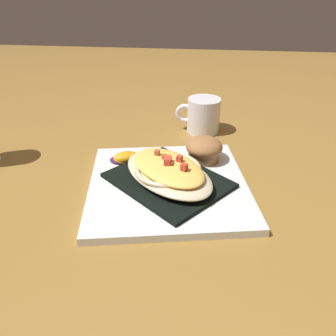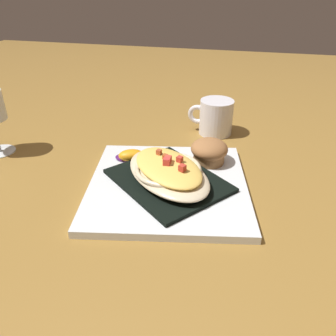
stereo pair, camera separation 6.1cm
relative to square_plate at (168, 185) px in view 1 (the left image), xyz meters
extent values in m
plane|color=olive|center=(0.00, 0.00, -0.01)|extent=(2.60, 2.60, 0.00)
cube|color=white|center=(0.00, 0.00, 0.00)|extent=(0.34, 0.34, 0.01)
cube|color=black|center=(0.00, 0.00, 0.01)|extent=(0.25, 0.26, 0.01)
ellipsoid|color=beige|center=(0.00, 0.00, 0.03)|extent=(0.23, 0.23, 0.03)
torus|color=beige|center=(0.00, 0.00, 0.04)|extent=(0.17, 0.17, 0.01)
ellipsoid|color=#F7CA5B|center=(0.00, 0.00, 0.04)|extent=(0.19, 0.18, 0.02)
cube|color=#D93E38|center=(0.01, 0.00, 0.06)|extent=(0.01, 0.01, 0.01)
cube|color=#CA3C30|center=(-0.01, 0.02, 0.06)|extent=(0.01, 0.01, 0.01)
cube|color=#B55427|center=(-0.01, -0.01, 0.05)|extent=(0.01, 0.01, 0.01)
cube|color=red|center=(0.02, 0.03, 0.06)|extent=(0.01, 0.01, 0.01)
cube|color=#DA483A|center=(0.00, 0.00, 0.06)|extent=(0.01, 0.01, 0.01)
cube|color=#B85030|center=(-0.02, -0.02, 0.05)|extent=(0.01, 0.01, 0.01)
cylinder|color=#98693E|center=(-0.09, 0.06, 0.02)|extent=(0.06, 0.06, 0.02)
ellipsoid|color=#9D693D|center=(-0.09, 0.06, 0.04)|extent=(0.07, 0.07, 0.04)
ellipsoid|color=#4C0F23|center=(-0.09, 0.06, 0.05)|extent=(0.03, 0.03, 0.01)
ellipsoid|color=#481A5E|center=(-0.07, -0.10, 0.01)|extent=(0.04, 0.05, 0.01)
ellipsoid|color=orange|center=(-0.06, -0.09, 0.02)|extent=(0.05, 0.06, 0.02)
cylinder|color=white|center=(-0.27, 0.06, 0.04)|extent=(0.08, 0.08, 0.08)
torus|color=white|center=(-0.27, 0.01, 0.04)|extent=(0.02, 0.05, 0.05)
cylinder|color=#4C2D14|center=(-0.27, 0.06, 0.01)|extent=(0.07, 0.07, 0.03)
camera|label=1|loc=(0.52, 0.06, 0.35)|focal=35.76mm
camera|label=2|loc=(0.51, 0.12, 0.35)|focal=35.76mm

